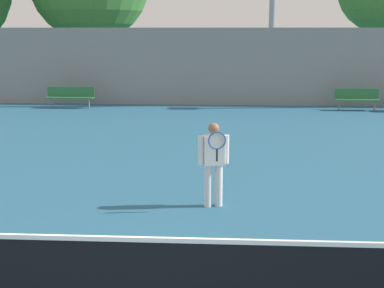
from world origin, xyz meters
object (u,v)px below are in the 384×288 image
object	(u,v)px
tennis_net	(119,281)
bench_courtside_near	(357,97)
bench_courtside_far	(70,95)
tennis_player	(214,160)

from	to	relation	value
tennis_net	bench_courtside_near	world-z (taller)	tennis_net
tennis_net	bench_courtside_far	xyz separation A→B (m)	(-5.13, 16.07, -0.01)
tennis_player	tennis_net	bearing A→B (deg)	-115.61
tennis_player	bench_courtside_near	xyz separation A→B (m)	(5.37, 12.03, -0.34)
tennis_player	bench_courtside_far	xyz separation A→B (m)	(-6.04, 12.03, -0.34)
tennis_net	bench_courtside_far	world-z (taller)	tennis_net
bench_courtside_far	tennis_net	bearing A→B (deg)	-72.29
tennis_player	bench_courtside_far	distance (m)	13.47
tennis_net	bench_courtside_far	distance (m)	16.87
tennis_player	bench_courtside_far	size ratio (longest dim) A/B	0.79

